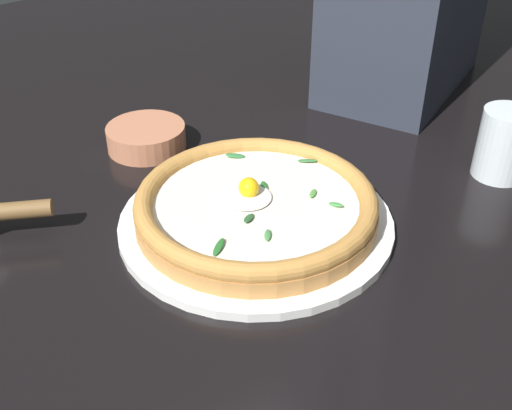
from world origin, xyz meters
TOP-DOWN VIEW (x-y plane):
  - ground_plane at (0.00, 0.00)m, footprint 2.40×2.40m
  - pizza_plate at (-0.04, 0.01)m, footprint 0.35×0.35m
  - pizza at (-0.04, 0.01)m, footprint 0.31×0.31m
  - side_bowl at (-0.31, 0.03)m, footprint 0.12×0.12m
  - drinking_glass at (0.10, 0.36)m, footprint 0.07×0.07m

SIDE VIEW (x-z plane):
  - ground_plane at x=0.00m, z-range -0.03..0.00m
  - pizza_plate at x=-0.04m, z-range 0.00..0.01m
  - side_bowl at x=-0.31m, z-range 0.00..0.04m
  - pizza at x=-0.04m, z-range 0.01..0.06m
  - drinking_glass at x=0.10m, z-range -0.01..0.09m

